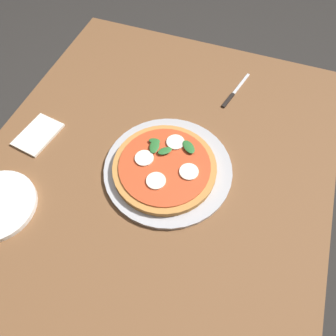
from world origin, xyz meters
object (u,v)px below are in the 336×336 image
at_px(dining_table, 154,186).
at_px(knife, 233,94).
at_px(pizza, 165,166).
at_px(serving_tray, 168,169).
at_px(napkin, 38,135).

distance_m(dining_table, knife, 0.38).
relative_size(pizza, knife, 1.56).
bearing_deg(serving_tray, napkin, -87.59).
bearing_deg(knife, dining_table, -22.22).
distance_m(napkin, knife, 0.60).
height_order(dining_table, pizza, pizza).
bearing_deg(pizza, dining_table, -84.81).
bearing_deg(napkin, serving_tray, 92.41).
bearing_deg(pizza, knife, 162.76).
bearing_deg(serving_tray, pizza, -53.72).
height_order(serving_tray, pizza, pizza).
bearing_deg(dining_table, pizza, 95.19).
xyz_separation_m(dining_table, knife, (-0.34, 0.14, 0.11)).
height_order(serving_tray, napkin, serving_tray).
bearing_deg(dining_table, napkin, -88.61).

